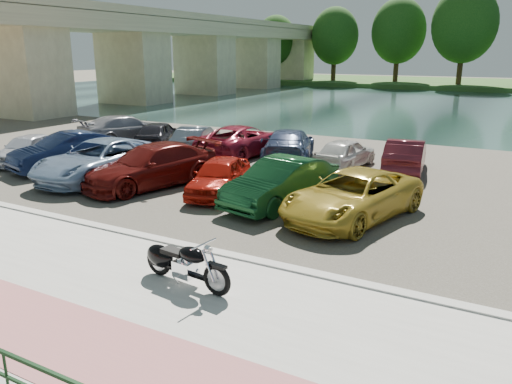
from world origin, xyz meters
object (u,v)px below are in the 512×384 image
Objects in this scene: car_0 at (27,149)px; car_1 at (67,151)px; car_2 at (100,160)px; motorcycle at (179,262)px.

car_1 is (2.43, 0.07, 0.11)m from car_0.
car_2 is (2.56, -0.65, 0.01)m from car_1.
car_0 reaches higher than motorcycle.
car_1 is at bearing 155.54° from motorcycle.
car_1 is (-10.74, 6.53, 0.24)m from motorcycle.
car_0 is (-13.17, 6.45, 0.13)m from motorcycle.
car_1 reaches higher than motorcycle.
car_2 is at bearing -21.66° from car_0.
car_0 is at bearing 174.33° from car_2.
car_2 reaches higher than car_1.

